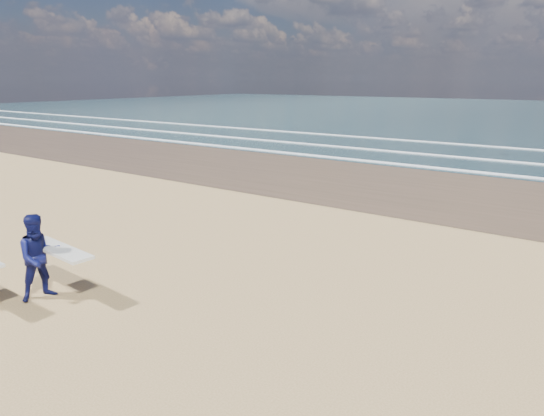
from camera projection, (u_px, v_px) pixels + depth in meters
The scene contains 1 object.
surfer_far at pixel (41, 256), 10.96m from camera, with size 2.23×1.26×1.99m.
Camera 1 is at (11.40, -4.36, 4.90)m, focal length 32.00 mm.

